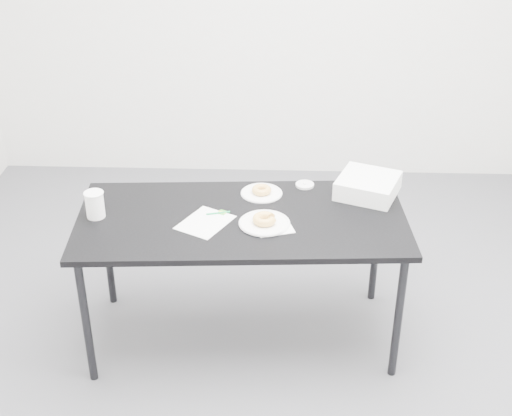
{
  "coord_description": "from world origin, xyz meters",
  "views": [
    {
      "loc": [
        0.13,
        -2.94,
        2.46
      ],
      "look_at": [
        0.02,
        0.02,
        0.78
      ],
      "focal_mm": 50.0,
      "sensor_mm": 36.0,
      "label": 1
    }
  ],
  "objects_px": {
    "bakery_box": "(368,186)",
    "pen": "(218,213)",
    "table": "(242,227)",
    "donut_near": "(264,219)",
    "plate_near": "(264,223)",
    "plate_far": "(262,193)",
    "coffee_cup": "(95,205)",
    "donut_far": "(262,190)",
    "scorecard": "(205,222)"
  },
  "relations": [
    {
      "from": "pen",
      "to": "plate_far",
      "type": "relative_size",
      "value": 0.55
    },
    {
      "from": "coffee_cup",
      "to": "table",
      "type": "bearing_deg",
      "value": 1.84
    },
    {
      "from": "table",
      "to": "plate_far",
      "type": "height_order",
      "value": "plate_far"
    },
    {
      "from": "plate_near",
      "to": "donut_near",
      "type": "bearing_deg",
      "value": -165.96
    },
    {
      "from": "donut_near",
      "to": "pen",
      "type": "bearing_deg",
      "value": 158.63
    },
    {
      "from": "pen",
      "to": "plate_near",
      "type": "bearing_deg",
      "value": -35.65
    },
    {
      "from": "pen",
      "to": "donut_near",
      "type": "distance_m",
      "value": 0.25
    },
    {
      "from": "bakery_box",
      "to": "coffee_cup",
      "type": "bearing_deg",
      "value": -146.51
    },
    {
      "from": "plate_near",
      "to": "bakery_box",
      "type": "xyz_separation_m",
      "value": [
        0.52,
        0.32,
        0.04
      ]
    },
    {
      "from": "donut_far",
      "to": "donut_near",
      "type": "bearing_deg",
      "value": -85.64
    },
    {
      "from": "donut_near",
      "to": "donut_far",
      "type": "relative_size",
      "value": 1.15
    },
    {
      "from": "donut_near",
      "to": "coffee_cup",
      "type": "height_order",
      "value": "coffee_cup"
    },
    {
      "from": "plate_far",
      "to": "coffee_cup",
      "type": "distance_m",
      "value": 0.84
    },
    {
      "from": "plate_near",
      "to": "plate_far",
      "type": "relative_size",
      "value": 1.15
    },
    {
      "from": "scorecard",
      "to": "plate_near",
      "type": "bearing_deg",
      "value": 27.55
    },
    {
      "from": "donut_near",
      "to": "plate_far",
      "type": "height_order",
      "value": "donut_near"
    },
    {
      "from": "table",
      "to": "scorecard",
      "type": "xyz_separation_m",
      "value": [
        -0.17,
        -0.06,
        0.06
      ]
    },
    {
      "from": "plate_near",
      "to": "table",
      "type": "bearing_deg",
      "value": 150.01
    },
    {
      "from": "table",
      "to": "scorecard",
      "type": "distance_m",
      "value": 0.19
    },
    {
      "from": "plate_near",
      "to": "donut_near",
      "type": "relative_size",
      "value": 2.13
    },
    {
      "from": "table",
      "to": "donut_near",
      "type": "bearing_deg",
      "value": -33.42
    },
    {
      "from": "plate_far",
      "to": "coffee_cup",
      "type": "height_order",
      "value": "coffee_cup"
    },
    {
      "from": "donut_near",
      "to": "bakery_box",
      "type": "bearing_deg",
      "value": 32.0
    },
    {
      "from": "donut_near",
      "to": "plate_far",
      "type": "bearing_deg",
      "value": 94.36
    },
    {
      "from": "scorecard",
      "to": "pen",
      "type": "height_order",
      "value": "pen"
    },
    {
      "from": "scorecard",
      "to": "pen",
      "type": "bearing_deg",
      "value": 85.27
    },
    {
      "from": "plate_near",
      "to": "coffee_cup",
      "type": "xyz_separation_m",
      "value": [
        -0.82,
        0.04,
        0.06
      ]
    },
    {
      "from": "bakery_box",
      "to": "pen",
      "type": "bearing_deg",
      "value": -141.0
    },
    {
      "from": "scorecard",
      "to": "plate_far",
      "type": "height_order",
      "value": "plate_far"
    },
    {
      "from": "pen",
      "to": "plate_near",
      "type": "relative_size",
      "value": 0.48
    },
    {
      "from": "table",
      "to": "plate_near",
      "type": "height_order",
      "value": "plate_near"
    },
    {
      "from": "bakery_box",
      "to": "donut_near",
      "type": "bearing_deg",
      "value": -126.43
    },
    {
      "from": "bakery_box",
      "to": "table",
      "type": "bearing_deg",
      "value": -136.07
    },
    {
      "from": "scorecard",
      "to": "plate_near",
      "type": "relative_size",
      "value": 1.03
    },
    {
      "from": "donut_near",
      "to": "coffee_cup",
      "type": "xyz_separation_m",
      "value": [
        -0.82,
        0.04,
        0.04
      ]
    },
    {
      "from": "pen",
      "to": "donut_far",
      "type": "distance_m",
      "value": 0.3
    },
    {
      "from": "pen",
      "to": "scorecard",
      "type": "bearing_deg",
      "value": -137.73
    },
    {
      "from": "pen",
      "to": "donut_near",
      "type": "xyz_separation_m",
      "value": [
        0.23,
        -0.09,
        0.02
      ]
    },
    {
      "from": "table",
      "to": "bakery_box",
      "type": "height_order",
      "value": "bakery_box"
    },
    {
      "from": "plate_near",
      "to": "donut_far",
      "type": "xyz_separation_m",
      "value": [
        -0.02,
        0.3,
        0.02
      ]
    },
    {
      "from": "pen",
      "to": "donut_near",
      "type": "height_order",
      "value": "donut_near"
    },
    {
      "from": "table",
      "to": "donut_near",
      "type": "distance_m",
      "value": 0.15
    },
    {
      "from": "donut_near",
      "to": "coffee_cup",
      "type": "relative_size",
      "value": 0.86
    },
    {
      "from": "plate_near",
      "to": "plate_far",
      "type": "bearing_deg",
      "value": 94.36
    },
    {
      "from": "table",
      "to": "scorecard",
      "type": "bearing_deg",
      "value": -164.51
    },
    {
      "from": "plate_far",
      "to": "scorecard",
      "type": "bearing_deg",
      "value": -130.99
    },
    {
      "from": "plate_near",
      "to": "donut_far",
      "type": "relative_size",
      "value": 2.44
    },
    {
      "from": "donut_far",
      "to": "plate_far",
      "type": "bearing_deg",
      "value": 0.0
    },
    {
      "from": "pen",
      "to": "bakery_box",
      "type": "relative_size",
      "value": 0.41
    },
    {
      "from": "plate_near",
      "to": "pen",
      "type": "bearing_deg",
      "value": 158.63
    }
  ]
}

